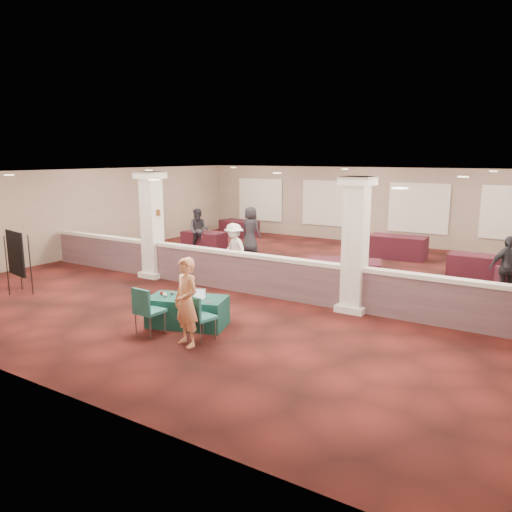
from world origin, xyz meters
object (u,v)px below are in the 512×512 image
Objects in this scene: far_table_back_center at (397,247)px; far_table_back_right at (478,266)px; easel_board at (16,254)px; woman at (186,302)px; attendee_c at (507,268)px; conf_chair_main at (198,314)px; far_table_back_left at (239,228)px; conf_chair_side at (146,307)px; attendee_d at (250,229)px; far_table_front_center at (343,274)px; far_table_front_left at (204,240)px; attendee_a at (199,230)px; near_table at (188,312)px; attendee_b at (234,249)px.

far_table_back_right is (2.98, -1.64, -0.06)m from far_table_back_center.
easel_board is 6.34m from woman.
woman reaches higher than attendee_c.
conf_chair_main is 0.46m from woman.
easel_board reaches higher than attendee_c.
far_table_back_left is at bearing 136.06° from woman.
attendee_d reaches higher than conf_chair_side.
far_table_front_center is (7.24, 5.18, -0.68)m from easel_board.
far_table_back_left is (-6.86, 11.54, -0.20)m from conf_chair_main.
woman is 1.02× the size of far_table_back_right.
attendee_c is at bearing 51.42° from conf_chair_side.
easel_board reaches higher than far_table_back_center.
far_table_front_center is (1.97, 5.69, -0.20)m from conf_chair_side.
easel_board is 0.97× the size of attendee_d.
far_table_front_left and far_table_back_right have the same top height.
conf_chair_main is at bearing -99.56° from far_table_front_center.
attendee_a is 0.95× the size of attendee_d.
near_table is 8.74m from attendee_d.
near_table is 9.95m from far_table_back_center.
attendee_a is at bearing 143.48° from woman.
far_table_back_right is at bearing 51.47° from attendee_b.
attendee_a is at bearing 109.06° from near_table.
easel_board reaches higher than far_table_back_right.
attendee_b is at bearing 121.20° from attendee_d.
attendee_d reaches higher than far_table_back_center.
far_table_back_left is at bearing 118.13° from conf_chair_side.
woman is 13.70m from far_table_back_left.
near_table is 1.78× the size of conf_chair_main.
easel_board is 0.99× the size of far_table_front_left.
far_table_front_center is at bearing 26.70° from attendee_b.
conf_chair_main is 0.55× the size of easel_board.
easel_board reaches higher than far_table_back_left.
far_table_front_left is (-5.41, 7.47, 0.03)m from near_table.
conf_chair_main reaches higher than far_table_back_center.
far_table_back_left is 3.99m from attendee_d.
far_table_front_left is at bearing 107.89° from near_table.
attendee_d is at bearing 148.29° from far_table_front_center.
conf_chair_main is 0.55× the size of far_table_back_right.
attendee_b is (-2.60, 5.36, -0.06)m from woman.
attendee_c reaches higher than far_table_front_center.
far_table_back_right is (3.88, 8.74, -0.21)m from conf_chair_main.
near_table is 1.03× the size of attendee_b.
attendee_d reaches higher than far_table_back_right.
far_table_back_left is at bearing -43.43° from attendee_d.
far_table_back_left is (-0.52, 11.38, -0.72)m from easel_board.
woman reaches higher than easel_board.
far_table_front_left is at bearing 138.96° from conf_chair_main.
easel_board reaches higher than conf_chair_side.
easel_board is 7.92m from far_table_front_left.
conf_chair_main reaches higher than far_table_back_right.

